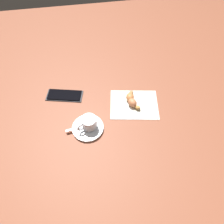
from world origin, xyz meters
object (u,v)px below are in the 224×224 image
Objects in this scene: saucer at (88,128)px; espresso_cup at (89,123)px; sugar_packet at (86,122)px; croissant at (132,100)px; cell_phone at (65,95)px; napkin at (134,104)px; teaspoon at (87,125)px.

espresso_cup reaches higher than saucer.
saucer is 1.68× the size of sugar_packet.
cell_phone is (0.28, -0.08, -0.01)m from croissant.
espresso_cup is (-0.01, -0.00, 0.03)m from saucer.
cell_phone is (0.09, -0.18, -0.03)m from espresso_cup.
cell_phone is (0.08, -0.18, -0.00)m from saucer.
sugar_packet reaches higher than napkin.
croissant is at bearing -170.78° from sugar_packet.
teaspoon is 0.75× the size of cell_phone.
napkin is at bearing 123.02° from croissant.
teaspoon is at bearing 114.98° from cell_phone.
teaspoon is 1.74× the size of sugar_packet.
espresso_cup is at bearing 22.86° from napkin.
napkin is at bearing -157.14° from espresso_cup.
espresso_cup is at bearing 151.62° from teaspoon.
saucer is at bearing 107.83° from teaspoon.
teaspoon is (0.01, -0.00, -0.02)m from espresso_cup.
saucer is 1.09× the size of croissant.
sugar_packet is 0.21m from croissant.
sugar_packet reaches higher than saucer.
saucer is at bearing 17.77° from espresso_cup.
napkin is at bearing -157.30° from saucer.
teaspoon is at bearing -72.17° from saucer.
espresso_cup is 0.20m from cell_phone.
teaspoon is 0.19m from cell_phone.
saucer is 1.59× the size of espresso_cup.
sugar_packet is at bearing -78.97° from saucer.
espresso_cup is at bearing 116.65° from cell_phone.
napkin is (-0.20, -0.08, -0.00)m from saucer.
espresso_cup is 0.22m from napkin.
teaspoon is 0.02m from sugar_packet.
sugar_packet is (0.00, -0.02, 0.00)m from teaspoon.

